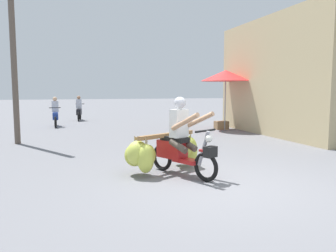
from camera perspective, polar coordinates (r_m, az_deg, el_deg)
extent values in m
plane|color=slate|center=(6.06, 9.54, -10.26)|extent=(120.00, 120.00, 0.00)
torus|color=black|center=(6.27, 6.55, -7.02)|extent=(0.33, 0.53, 0.56)
torus|color=black|center=(7.07, -1.04, -5.47)|extent=(0.33, 0.53, 0.56)
cube|color=red|center=(6.58, 3.16, -6.00)|extent=(0.47, 0.61, 0.08)
cube|color=red|center=(6.81, 0.68, -4.02)|extent=(0.54, 0.70, 0.36)
cube|color=black|center=(6.72, 1.17, -2.26)|extent=(0.51, 0.65, 0.10)
cylinder|color=gray|center=(6.23, 6.16, -3.89)|extent=(0.19, 0.28, 0.69)
cylinder|color=black|center=(6.16, 6.48, -0.82)|extent=(0.52, 0.29, 0.04)
sphere|color=silver|center=(6.13, 7.04, -2.19)|extent=(0.14, 0.14, 0.14)
cube|color=black|center=(6.14, 7.31, -4.44)|extent=(0.29, 0.25, 0.20)
cube|color=red|center=(6.20, 6.58, -4.32)|extent=(0.22, 0.29, 0.04)
cube|color=olive|center=(6.87, -0.20, -1.56)|extent=(1.38, 0.78, 0.08)
cube|color=olive|center=(7.01, -1.22, -1.66)|extent=(1.24, 0.69, 0.06)
ellipsoid|color=#BAC44A|center=(7.57, 1.76, -3.75)|extent=(0.41, 0.39, 0.61)
cylinder|color=#998459|center=(7.52, 1.77, -1.26)|extent=(0.02, 0.02, 0.11)
ellipsoid|color=#C1CB51|center=(7.48, 3.13, -3.21)|extent=(0.50, 0.49, 0.45)
cylinder|color=#998459|center=(7.45, 3.14, -1.31)|extent=(0.02, 0.02, 0.11)
ellipsoid|color=#C0CA50|center=(6.54, -5.24, -4.69)|extent=(0.53, 0.49, 0.50)
cylinder|color=#998459|center=(6.49, -5.26, -2.39)|extent=(0.02, 0.02, 0.10)
ellipsoid|color=#BAC54A|center=(7.31, 2.69, -3.76)|extent=(0.64, 0.63, 0.55)
cylinder|color=#998459|center=(7.27, 2.70, -1.46)|extent=(0.02, 0.02, 0.10)
ellipsoid|color=#ADB83D|center=(6.73, -5.73, -5.01)|extent=(0.58, 0.56, 0.46)
cylinder|color=#998459|center=(6.68, -5.76, -2.55)|extent=(0.02, 0.02, 0.19)
ellipsoid|color=#BDC74D|center=(6.45, -3.87, -5.63)|extent=(0.45, 0.43, 0.57)
cylinder|color=#998459|center=(6.39, -3.89, -2.74)|extent=(0.02, 0.02, 0.15)
ellipsoid|color=#B3BD43|center=(6.60, -3.64, -5.08)|extent=(0.49, 0.48, 0.44)
cylinder|color=#998459|center=(6.55, -3.66, -2.67)|extent=(0.02, 0.02, 0.18)
ellipsoid|color=#B5BF45|center=(7.35, 3.90, -4.25)|extent=(0.42, 0.41, 0.60)
cylinder|color=#998459|center=(7.29, 3.92, -1.62)|extent=(0.02, 0.02, 0.14)
cube|color=silver|center=(6.60, 1.92, 0.47)|extent=(0.40, 0.35, 0.56)
sphere|color=silver|center=(6.56, 2.06, 4.02)|extent=(0.24, 0.24, 0.24)
cylinder|color=tan|center=(6.51, 5.27, 0.94)|extent=(0.45, 0.66, 0.39)
cylinder|color=tan|center=(6.22, 2.93, 0.71)|extent=(0.37, 0.70, 0.39)
cylinder|color=#4C4238|center=(6.67, 3.48, -3.20)|extent=(0.32, 0.45, 0.27)
cylinder|color=#4C4238|center=(6.47, 1.81, -3.49)|extent=(0.32, 0.45, 0.27)
torus|color=black|center=(19.95, -14.91, 1.82)|extent=(0.14, 0.53, 0.52)
torus|color=black|center=(18.85, -15.18, 1.57)|extent=(0.14, 0.53, 0.52)
cube|color=black|center=(19.28, -15.08, 2.39)|extent=(0.34, 0.92, 0.32)
cylinder|color=black|center=(19.86, -14.97, 3.71)|extent=(0.50, 0.09, 0.04)
cube|color=#B2B7C6|center=(19.24, -15.13, 3.72)|extent=(0.32, 0.23, 0.52)
sphere|color=#9E7051|center=(19.25, -15.15, 4.76)|extent=(0.20, 0.20, 0.20)
torus|color=black|center=(15.84, -18.85, 0.61)|extent=(0.09, 0.52, 0.52)
torus|color=black|center=(16.94, -18.78, 0.96)|extent=(0.09, 0.52, 0.52)
cube|color=navy|center=(16.47, -18.84, 1.65)|extent=(0.25, 0.90, 0.32)
cylinder|color=black|center=(15.84, -18.93, 3.01)|extent=(0.50, 0.04, 0.04)
cube|color=#B2B7C6|center=(16.46, -18.89, 3.22)|extent=(0.30, 0.20, 0.52)
sphere|color=tan|center=(16.43, -18.94, 4.43)|extent=(0.20, 0.20, 0.20)
cube|color=tan|center=(14.17, 22.43, 7.82)|extent=(3.64, 6.75, 4.45)
cylinder|color=#99999E|center=(14.46, 9.82, 3.68)|extent=(0.05, 0.05, 2.20)
cone|color=red|center=(14.46, 9.91, 8.56)|extent=(2.15, 2.15, 0.47)
cube|color=olive|center=(14.70, 9.19, 0.14)|extent=(0.56, 0.40, 0.36)
cylinder|color=brown|center=(11.66, -25.25, 14.08)|extent=(0.18, 0.18, 6.85)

